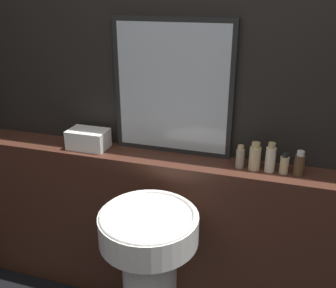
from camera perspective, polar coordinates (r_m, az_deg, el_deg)
The scene contains 10 objects.
wall_back at distance 1.95m, azimuth 4.92°, elevation 7.60°, with size 8.00×0.06×2.50m.
vanity_counter at distance 2.17m, azimuth 3.38°, elevation -13.81°, with size 2.62×0.22×0.93m.
pedestal_sink at distance 1.86m, azimuth -2.82°, elevation -18.87°, with size 0.45×0.45×0.85m.
mirror at distance 1.93m, azimuth 0.70°, elevation 8.45°, with size 0.63×0.03×0.70m.
towel_stack at distance 2.12m, azimuth -12.04°, elevation 0.76°, with size 0.22×0.14×0.11m.
shampoo_bottle at distance 1.87m, azimuth 10.92°, elevation -2.00°, with size 0.04×0.04×0.12m.
conditioner_bottle at distance 1.87m, azimuth 13.08°, elevation -1.94°, with size 0.06×0.06×0.14m.
lotion_bottle at distance 1.86m, azimuth 15.34°, elevation -2.10°, with size 0.05×0.05×0.15m.
body_wash_bottle at distance 1.87m, azimuth 17.30°, elevation -2.91°, with size 0.04×0.04×0.10m.
hand_soap_bottle at distance 1.87m, azimuth 19.36°, elevation -2.89°, with size 0.05×0.05×0.12m.
Camera 1 is at (0.40, -0.23, 1.75)m, focal length 40.00 mm.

